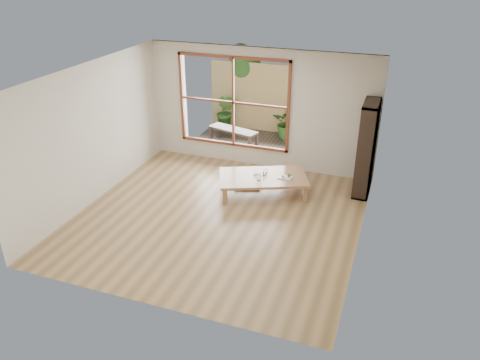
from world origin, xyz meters
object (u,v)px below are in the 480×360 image
at_px(bookshelf, 366,149).
at_px(low_table, 263,178).
at_px(food_tray, 286,177).
at_px(garden_bench, 233,131).

bearing_deg(bookshelf, low_table, -158.00).
relative_size(low_table, bookshelf, 1.05).
distance_m(low_table, bookshelf, 2.08).
xyz_separation_m(food_tray, garden_bench, (-1.88, 2.11, -0.03)).
bearing_deg(food_tray, low_table, -165.86).
relative_size(low_table, food_tray, 7.00).
bearing_deg(low_table, garden_bench, 100.36).
height_order(bookshelf, food_tray, bookshelf).
bearing_deg(food_tray, bookshelf, 29.26).
height_order(low_table, bookshelf, bookshelf).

